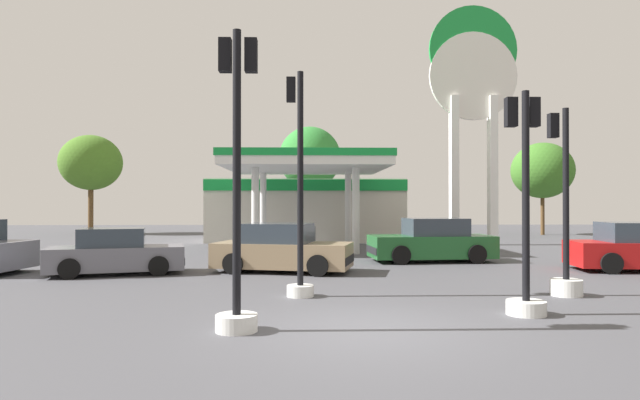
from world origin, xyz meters
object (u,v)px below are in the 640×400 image
(station_pole_sign, at_px, (473,92))
(traffic_signal_0, at_px, (237,215))
(traffic_signal_2, at_px, (565,245))
(traffic_signal_3, at_px, (525,232))
(tree_0, at_px, (91,163))
(car_3, at_px, (432,242))
(tree_2, at_px, (542,171))
(traffic_signal_1, at_px, (299,214))
(car_2, at_px, (116,253))
(tree_1, at_px, (310,158))
(car_0, at_px, (282,250))

(station_pole_sign, xyz_separation_m, traffic_signal_0, (-9.81, -18.37, -6.01))
(traffic_signal_0, relative_size, traffic_signal_2, 1.16)
(traffic_signal_3, relative_size, tree_0, 0.61)
(car_3, distance_m, tree_2, 20.60)
(station_pole_sign, relative_size, traffic_signal_1, 2.40)
(car_2, relative_size, tree_1, 0.56)
(car_2, distance_m, car_3, 10.88)
(station_pole_sign, distance_m, tree_0, 26.35)
(traffic_signal_2, distance_m, tree_0, 33.66)
(traffic_signal_3, distance_m, tree_0, 34.17)
(traffic_signal_1, xyz_separation_m, tree_2, (16.40, 23.89, 2.52))
(traffic_signal_0, relative_size, tree_2, 0.80)
(car_0, relative_size, tree_2, 0.71)
(traffic_signal_3, distance_m, tree_1, 27.27)
(car_0, height_order, tree_2, tree_2)
(tree_1, relative_size, tree_2, 1.18)
(station_pole_sign, distance_m, traffic_signal_3, 18.86)
(traffic_signal_1, height_order, tree_1, tree_1)
(car_0, relative_size, traffic_signal_3, 1.05)
(car_0, relative_size, car_2, 1.08)
(traffic_signal_1, xyz_separation_m, traffic_signal_2, (6.16, -0.06, -0.74))
(station_pole_sign, xyz_separation_m, car_3, (-4.02, -7.80, -7.23))
(traffic_signal_3, bearing_deg, tree_2, 65.21)
(car_0, bearing_deg, car_3, 27.80)
(traffic_signal_0, height_order, traffic_signal_1, traffic_signal_1)
(tree_1, bearing_deg, station_pole_sign, -48.58)
(car_3, relative_size, traffic_signal_1, 0.89)
(tree_1, distance_m, tree_2, 16.03)
(station_pole_sign, bearing_deg, tree_1, 131.42)
(car_2, height_order, tree_0, tree_0)
(traffic_signal_1, bearing_deg, station_pole_sign, 59.69)
(traffic_signal_0, relative_size, traffic_signal_3, 1.17)
(tree_1, bearing_deg, traffic_signal_2, -76.86)
(traffic_signal_0, bearing_deg, tree_1, 87.14)
(traffic_signal_2, height_order, traffic_signal_3, traffic_signal_2)
(traffic_signal_2, xyz_separation_m, traffic_signal_3, (-1.78, -2.05, 0.41))
(traffic_signal_0, bearing_deg, car_2, 122.21)
(station_pole_sign, xyz_separation_m, car_2, (-14.39, -11.09, -7.32))
(traffic_signal_2, bearing_deg, tree_0, 129.48)
(traffic_signal_0, distance_m, traffic_signal_2, 7.89)
(station_pole_sign, relative_size, car_3, 2.69)
(car_3, bearing_deg, car_2, -162.41)
(car_0, height_order, tree_1, tree_1)
(station_pole_sign, bearing_deg, car_3, -117.29)
(traffic_signal_1, distance_m, tree_2, 29.09)
(car_3, height_order, traffic_signal_1, traffic_signal_1)
(station_pole_sign, bearing_deg, tree_0, 155.95)
(car_2, bearing_deg, traffic_signal_1, -35.59)
(tree_1, bearing_deg, traffic_signal_0, -92.86)
(tree_0, height_order, tree_1, tree_1)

